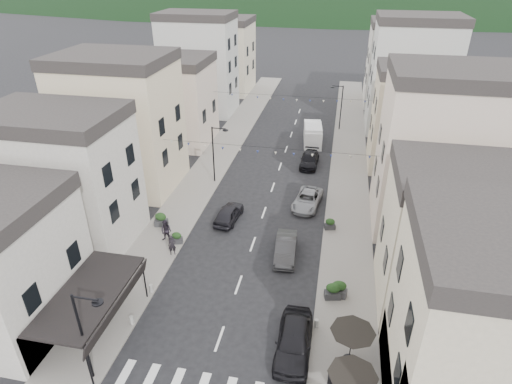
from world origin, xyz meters
TOP-DOWN VIEW (x-y plane):
  - sidewalk_left at (-7.50, 32.00)m, footprint 4.00×76.00m
  - sidewalk_right at (7.50, 32.00)m, footprint 4.00×76.00m
  - bistro_building at (14.50, 4.00)m, footprint 10.00×8.00m
  - boutique_awning at (-7.25, 5.00)m, footprint 3.77×7.50m
  - buildings_row_left at (-14.50, 37.75)m, footprint 10.20×54.16m
  - buildings_row_right at (14.50, 36.59)m, footprint 10.20×54.16m
  - cafe_terrace at (7.70, 2.80)m, footprint 2.50×8.10m
  - streetlamp_left_near at (-5.82, 2.00)m, footprint 1.70×0.56m
  - streetlamp_left_far at (-5.82, 26.00)m, footprint 1.70×0.56m
  - streetlamp_right_far at (5.82, 44.00)m, footprint 1.70×0.56m
  - bollards at (0.00, 5.50)m, footprint 11.66×10.26m
  - bunting_near at (0.00, 22.00)m, footprint 19.00×0.28m
  - bunting_far at (0.00, 38.00)m, footprint 19.00×0.28m
  - parked_car_a at (4.51, 6.00)m, footprint 2.07×5.07m
  - parked_car_b at (2.80, 15.00)m, footprint 1.83×4.52m
  - parked_car_c at (3.74, 22.99)m, footprint 2.86×5.09m
  - parked_car_d at (3.15, 32.01)m, footprint 2.01×4.66m
  - parked_car_e at (-2.80, 19.12)m, footprint 2.08×4.33m
  - delivery_van at (2.93, 38.54)m, footprint 2.66×5.46m
  - pedestrian_a at (-5.80, 13.35)m, footprint 0.72×0.62m
  - pedestrian_b at (-6.90, 14.95)m, footprint 0.99×0.81m
  - planter_la at (-6.00, 14.83)m, footprint 1.00×0.73m
  - planter_lb at (-8.24, 16.99)m, footprint 1.21×0.80m
  - planter_ra at (6.58, 10.83)m, footprint 1.18×0.82m
  - planter_rb at (6.98, 11.14)m, footprint 1.19×0.80m
  - planter_rc at (6.00, 19.32)m, footprint 1.00×0.72m

SIDE VIEW (x-z plane):
  - sidewalk_left at x=-7.50m, z-range 0.00..0.12m
  - sidewalk_right at x=7.50m, z-range 0.00..0.12m
  - bollards at x=0.00m, z-range 0.12..0.72m
  - planter_la at x=-6.00m, z-range 0.11..1.10m
  - planter_rc at x=6.00m, z-range 0.11..1.11m
  - parked_car_d at x=3.15m, z-range 0.00..1.34m
  - parked_car_c at x=3.74m, z-range 0.00..1.34m
  - planter_ra at x=6.58m, z-range 0.10..1.31m
  - planter_rb at x=6.98m, z-range 0.10..1.32m
  - parked_car_e at x=-2.80m, z-range 0.00..1.43m
  - planter_lb at x=-8.24m, z-range 0.10..1.36m
  - parked_car_b at x=2.80m, z-range 0.00..1.46m
  - parked_car_a at x=4.51m, z-range 0.00..1.72m
  - pedestrian_a at x=-5.80m, z-range 0.12..1.78m
  - pedestrian_b at x=-6.90m, z-range 0.12..2.02m
  - delivery_van at x=2.93m, z-range -0.02..2.50m
  - cafe_terrace at x=7.70m, z-range 1.09..3.62m
  - boutique_awning at x=-7.25m, z-range 1.48..4.75m
  - streetlamp_left_near at x=-5.82m, z-range 0.70..6.70m
  - streetlamp_left_far at x=-5.82m, z-range 0.70..6.70m
  - streetlamp_right_far at x=5.82m, z-range 0.70..6.70m
  - bistro_building at x=14.50m, z-range 0.00..10.00m
  - bunting_near at x=0.00m, z-range 5.34..5.96m
  - bunting_far at x=0.00m, z-range 5.34..5.96m
  - buildings_row_left at x=-14.50m, z-range -0.88..13.12m
  - buildings_row_right at x=14.50m, z-range -0.93..13.57m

